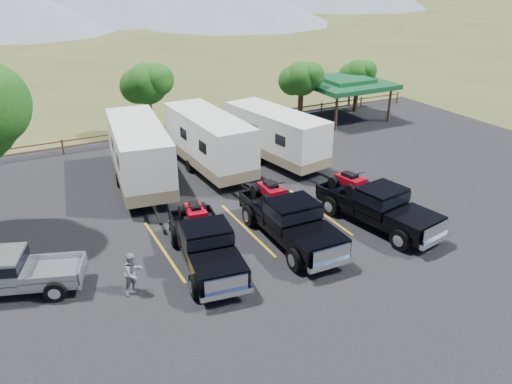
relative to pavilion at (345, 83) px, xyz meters
name	(u,v)px	position (x,y,z in m)	size (l,w,h in m)	color
ground	(333,261)	(-13.00, -17.00, -2.79)	(320.00, 320.00, 0.00)	#434C20
asphalt_lot	(295,229)	(-13.00, -14.00, -2.77)	(44.00, 34.00, 0.04)	black
stall_lines	(284,220)	(-13.00, -13.00, -2.74)	(12.12, 5.50, 0.01)	gold
tree_ne_a	(301,79)	(-4.03, 0.01, 0.69)	(3.11, 2.92, 4.76)	black
tree_ne_b	(357,74)	(1.98, 1.01, 0.34)	(2.77, 2.59, 4.27)	black
tree_north	(147,84)	(-15.03, 2.02, 1.05)	(3.46, 3.24, 5.25)	black
rail_fence	(207,124)	(-11.00, 1.50, -2.18)	(36.12, 0.12, 1.00)	#523623
pavilion	(345,83)	(0.00, 0.00, 0.00)	(6.20, 6.20, 3.22)	#523623
rig_left	(205,242)	(-17.74, -14.78, -1.76)	(2.81, 6.32, 2.04)	black
rig_center	(289,218)	(-13.74, -14.69, -1.69)	(2.43, 6.61, 2.19)	black
rig_right	(376,204)	(-9.42, -15.30, -1.72)	(3.15, 6.68, 2.14)	black
trailer_left	(139,154)	(-17.88, -5.85, -0.94)	(3.58, 9.99, 3.45)	white
trailer_center	(209,142)	(-13.69, -5.45, -1.00)	(2.81, 9.63, 3.34)	white
trailer_right	(276,136)	(-9.58, -6.07, -1.09)	(3.60, 9.18, 3.18)	white
pickup_silver	(9,272)	(-24.88, -13.31, -1.90)	(5.69, 3.39, 1.63)	#97999F
person_a	(200,248)	(-18.05, -14.96, -1.89)	(0.62, 0.41, 1.71)	#BBBBBB
person_b	(133,273)	(-20.85, -15.43, -1.92)	(0.81, 0.63, 1.66)	gray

